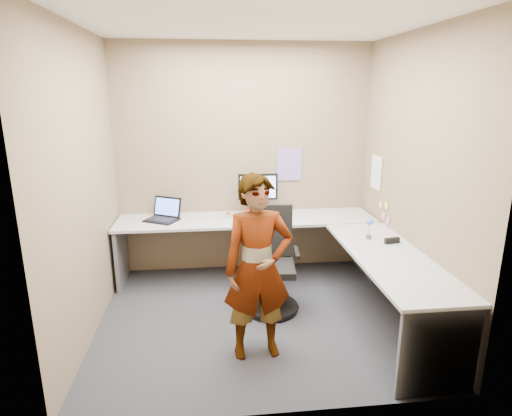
{
  "coord_description": "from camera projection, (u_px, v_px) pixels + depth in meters",
  "views": [
    {
      "loc": [
        -0.41,
        -3.74,
        2.16
      ],
      "look_at": [
        0.03,
        0.25,
        1.05
      ],
      "focal_mm": 30.0,
      "sensor_mm": 36.0,
      "label": 1
    }
  ],
  "objects": [
    {
      "name": "paper_ream",
      "position": [
        258.0,
        213.0,
        5.05
      ],
      "size": [
        0.29,
        0.22,
        0.06
      ],
      "primitive_type": "cube",
      "rotation": [
        0.0,
        0.0,
        -0.02
      ],
      "color": "red",
      "rests_on": "desk"
    },
    {
      "name": "flower",
      "position": [
        369.0,
        225.0,
        4.22
      ],
      "size": [
        0.07,
        0.07,
        0.22
      ],
      "color": "brown",
      "rests_on": "desk"
    },
    {
      "name": "sticky_note_b",
      "position": [
        384.0,
        216.0,
        4.72
      ],
      "size": [
        0.01,
        0.07,
        0.07
      ],
      "primitive_type": "cube",
      "color": "pink",
      "rests_on": "wall_right"
    },
    {
      "name": "person",
      "position": [
        258.0,
        268.0,
        3.45
      ],
      "size": [
        0.6,
        0.42,
        1.54
      ],
      "primitive_type": "imported",
      "rotation": [
        0.0,
        0.0,
        0.1
      ],
      "color": "#999399",
      "rests_on": "ground"
    },
    {
      "name": "origami",
      "position": [
        280.0,
        219.0,
        4.82
      ],
      "size": [
        0.1,
        0.1,
        0.06
      ],
      "primitive_type": "cone",
      "color": "white",
      "rests_on": "desk"
    },
    {
      "name": "wall_right",
      "position": [
        415.0,
        180.0,
        4.0
      ],
      "size": [
        0.0,
        2.7,
        2.7
      ],
      "primitive_type": "plane",
      "rotation": [
        1.57,
        0.0,
        -1.57
      ],
      "color": "brown",
      "rests_on": "ground"
    },
    {
      "name": "office_chair",
      "position": [
        271.0,
        269.0,
        4.3
      ],
      "size": [
        0.56,
        0.55,
        1.03
      ],
      "rotation": [
        0.0,
        0.0,
        -0.1
      ],
      "color": "black",
      "rests_on": "ground"
    },
    {
      "name": "trackball_mouse",
      "position": [
        228.0,
        216.0,
        4.96
      ],
      "size": [
        0.12,
        0.08,
        0.07
      ],
      "color": "#B7B7BC",
      "rests_on": "desk"
    },
    {
      "name": "calendar_purple",
      "position": [
        289.0,
        164.0,
        5.15
      ],
      "size": [
        0.3,
        0.01,
        0.4
      ],
      "primitive_type": "cube",
      "color": "#846BB7",
      "rests_on": "wall_back"
    },
    {
      "name": "ground",
      "position": [
        256.0,
        318.0,
        4.2
      ],
      "size": [
        3.0,
        3.0,
        0.0
      ],
      "primitive_type": "plane",
      "color": "#25252A",
      "rests_on": "ground"
    },
    {
      "name": "wall_left",
      "position": [
        83.0,
        187.0,
        3.69
      ],
      "size": [
        0.0,
        2.7,
        2.7
      ],
      "primitive_type": "plane",
      "rotation": [
        1.57,
        0.0,
        1.57
      ],
      "color": "brown",
      "rests_on": "ground"
    },
    {
      "name": "ceiling",
      "position": [
        256.0,
        21.0,
        3.49
      ],
      "size": [
        3.0,
        3.0,
        0.0
      ],
      "primitive_type": "plane",
      "rotation": [
        3.14,
        0.0,
        0.0
      ],
      "color": "white",
      "rests_on": "wall_back"
    },
    {
      "name": "sticky_note_c",
      "position": [
        388.0,
        221.0,
        4.61
      ],
      "size": [
        0.01,
        0.07,
        0.07
      ],
      "primitive_type": "cube",
      "color": "pink",
      "rests_on": "wall_right"
    },
    {
      "name": "monitor",
      "position": [
        258.0,
        189.0,
        4.99
      ],
      "size": [
        0.46,
        0.14,
        0.44
      ],
      "rotation": [
        0.0,
        0.0,
        -0.02
      ],
      "color": "black",
      "rests_on": "paper_ream"
    },
    {
      "name": "sticky_note_d",
      "position": [
        381.0,
        205.0,
        4.79
      ],
      "size": [
        0.01,
        0.07,
        0.07
      ],
      "primitive_type": "cube",
      "color": "#F2E059",
      "rests_on": "wall_right"
    },
    {
      "name": "stapler",
      "position": [
        392.0,
        241.0,
        4.13
      ],
      "size": [
        0.15,
        0.07,
        0.05
      ],
      "primitive_type": "cube",
      "rotation": [
        0.0,
        0.0,
        0.19
      ],
      "color": "black",
      "rests_on": "desk"
    },
    {
      "name": "calendar_white",
      "position": [
        376.0,
        173.0,
        4.89
      ],
      "size": [
        0.01,
        0.28,
        0.38
      ],
      "primitive_type": "cube",
      "color": "white",
      "rests_on": "wall_right"
    },
    {
      "name": "desk",
      "position": [
        293.0,
        246.0,
        4.46
      ],
      "size": [
        2.98,
        2.58,
        0.73
      ],
      "color": "#A8A8A8",
      "rests_on": "ground"
    },
    {
      "name": "wall_back",
      "position": [
        244.0,
        161.0,
        5.09
      ],
      "size": [
        3.0,
        0.0,
        3.0
      ],
      "primitive_type": "plane",
      "rotation": [
        1.57,
        0.0,
        0.0
      ],
      "color": "brown",
      "rests_on": "ground"
    },
    {
      "name": "sticky_note_a",
      "position": [
        386.0,
        206.0,
        4.64
      ],
      "size": [
        0.01,
        0.07,
        0.07
      ],
      "primitive_type": "cube",
      "color": "#F2E059",
      "rests_on": "wall_right"
    },
    {
      "name": "laptop",
      "position": [
        164.0,
        214.0,
        4.87
      ],
      "size": [
        0.44,
        0.42,
        0.25
      ],
      "rotation": [
        0.0,
        0.0,
        -0.5
      ],
      "color": "black",
      "rests_on": "desk"
    }
  ]
}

